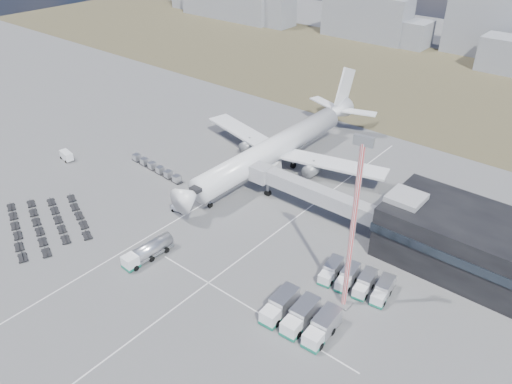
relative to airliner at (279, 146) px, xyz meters
The scene contains 16 objects.
ground 32.81m from the airliner, 90.00° to the right, with size 420.00×420.00×0.00m, color #565659.
grass_strip 77.80m from the airliner, 90.00° to the left, with size 420.00×90.00×0.01m, color #4A412C.
lane_markings 31.41m from the airliner, 71.60° to the right, with size 47.12×110.00×0.01m.
terminal 48.51m from the airliner, ahead, with size 30.40×16.40×11.00m.
jet_bridge 19.89m from the airliner, 36.93° to the right, with size 30.30×3.80×7.05m.
airliner is the anchor object (origin of this frame).
skyline 116.40m from the airliner, 94.93° to the left, with size 306.10×27.85×25.04m.
fuel_tanker 42.80m from the airliner, 85.80° to the right, with size 2.97×10.03×3.21m.
pushback_tug 29.16m from the airliner, 97.98° to the right, with size 2.84×1.60×1.33m, color white.
utility_van 51.92m from the airliner, 143.99° to the right, with size 4.05×1.83×2.18m, color white.
catering_truck 6.03m from the airliner, 73.30° to the right, with size 3.08×5.99×2.63m.
service_trucks_near 50.79m from the airliner, 48.82° to the right, with size 10.66×8.31×3.11m.
service_trucks_far 43.87m from the airliner, 35.38° to the right, with size 12.08×7.73×2.52m.
uld_row 29.23m from the airliner, 135.25° to the right, with size 17.84×2.68×1.61m.
baggage_dollies 53.04m from the airliner, 113.32° to the right, with size 24.17×20.00×0.68m.
floodlight_mast 48.19m from the airliner, 39.82° to the right, with size 2.83×2.29×29.66m.
Camera 1 is at (62.89, -52.04, 57.12)m, focal length 35.00 mm.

